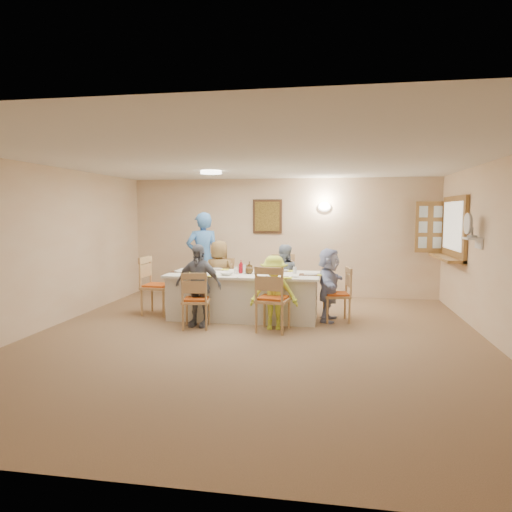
% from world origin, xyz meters
% --- Properties ---
extents(ground, '(7.00, 7.00, 0.00)m').
position_xyz_m(ground, '(0.00, 0.00, 0.00)').
color(ground, brown).
extents(room_walls, '(7.00, 7.00, 7.00)m').
position_xyz_m(room_walls, '(0.00, 0.00, 1.51)').
color(room_walls, beige).
rests_on(room_walls, ground).
extents(wall_picture, '(0.62, 0.05, 0.72)m').
position_xyz_m(wall_picture, '(-0.30, 3.46, 1.70)').
color(wall_picture, '#422817').
rests_on(wall_picture, room_walls).
extents(wall_sconce, '(0.26, 0.09, 0.18)m').
position_xyz_m(wall_sconce, '(0.90, 3.44, 1.90)').
color(wall_sconce, white).
rests_on(wall_sconce, room_walls).
extents(ceiling_light, '(0.36, 0.36, 0.05)m').
position_xyz_m(ceiling_light, '(-1.00, 1.50, 2.47)').
color(ceiling_light, white).
rests_on(ceiling_light, room_walls).
extents(serving_hatch, '(0.06, 1.50, 1.15)m').
position_xyz_m(serving_hatch, '(3.21, 2.40, 1.50)').
color(serving_hatch, olive).
rests_on(serving_hatch, room_walls).
extents(hatch_sill, '(0.30, 1.50, 0.05)m').
position_xyz_m(hatch_sill, '(3.09, 2.40, 0.97)').
color(hatch_sill, olive).
rests_on(hatch_sill, room_walls).
extents(shutter_door, '(0.55, 0.04, 1.00)m').
position_xyz_m(shutter_door, '(2.95, 3.16, 1.50)').
color(shutter_door, olive).
rests_on(shutter_door, room_walls).
extents(fan_shelf, '(0.22, 0.36, 0.03)m').
position_xyz_m(fan_shelf, '(3.13, 1.05, 1.40)').
color(fan_shelf, white).
rests_on(fan_shelf, room_walls).
extents(desk_fan, '(0.30, 0.30, 0.28)m').
position_xyz_m(desk_fan, '(3.10, 1.05, 1.55)').
color(desk_fan, '#A5A5A8').
rests_on(desk_fan, fan_shelf).
extents(dining_table, '(2.54, 1.08, 0.76)m').
position_xyz_m(dining_table, '(-0.39, 1.32, 0.38)').
color(dining_table, white).
rests_on(dining_table, ground).
extents(chair_back_left, '(0.50, 0.50, 0.92)m').
position_xyz_m(chair_back_left, '(-0.99, 2.12, 0.46)').
color(chair_back_left, tan).
rests_on(chair_back_left, ground).
extents(chair_back_right, '(0.57, 0.57, 1.02)m').
position_xyz_m(chair_back_right, '(0.21, 2.12, 0.51)').
color(chair_back_right, tan).
rests_on(chair_back_right, ground).
extents(chair_front_left, '(0.49, 0.49, 0.89)m').
position_xyz_m(chair_front_left, '(-0.99, 0.52, 0.45)').
color(chair_front_left, tan).
rests_on(chair_front_left, ground).
extents(chair_front_right, '(0.55, 0.55, 1.01)m').
position_xyz_m(chair_front_right, '(0.21, 0.52, 0.50)').
color(chair_front_right, tan).
rests_on(chair_front_right, ground).
extents(chair_left_end, '(0.52, 0.52, 1.02)m').
position_xyz_m(chair_left_end, '(-1.94, 1.32, 0.51)').
color(chair_left_end, tan).
rests_on(chair_left_end, ground).
extents(chair_right_end, '(0.50, 0.50, 0.90)m').
position_xyz_m(chair_right_end, '(1.16, 1.32, 0.45)').
color(chair_right_end, tan).
rests_on(chair_right_end, ground).
extents(diner_back_left, '(0.69, 0.50, 1.27)m').
position_xyz_m(diner_back_left, '(-0.99, 2.00, 0.64)').
color(diner_back_left, brown).
rests_on(diner_back_left, ground).
extents(diner_back_right, '(0.61, 0.48, 1.21)m').
position_xyz_m(diner_back_right, '(0.21, 2.00, 0.60)').
color(diner_back_right, '#8B9AB0').
rests_on(diner_back_right, ground).
extents(diner_front_left, '(0.83, 0.49, 1.30)m').
position_xyz_m(diner_front_left, '(-0.99, 0.64, 0.65)').
color(diner_front_left, slate).
rests_on(diner_front_left, ground).
extents(diner_front_right, '(0.79, 0.53, 1.13)m').
position_xyz_m(diner_front_right, '(0.21, 0.64, 0.57)').
color(diner_front_right, '#DBF140').
rests_on(diner_front_right, ground).
extents(diner_right_end, '(1.20, 0.62, 1.21)m').
position_xyz_m(diner_right_end, '(1.03, 1.32, 0.60)').
color(diner_right_end, '#B5BEE8').
rests_on(diner_right_end, ground).
extents(caregiver, '(0.98, 0.93, 1.79)m').
position_xyz_m(caregiver, '(-1.44, 2.47, 0.89)').
color(caregiver, '#3F73B9').
rests_on(caregiver, ground).
extents(placemat_fl, '(0.38, 0.28, 0.01)m').
position_xyz_m(placemat_fl, '(-0.99, 0.90, 0.76)').
color(placemat_fl, '#472B19').
rests_on(placemat_fl, dining_table).
extents(plate_fl, '(0.26, 0.26, 0.02)m').
position_xyz_m(plate_fl, '(-0.99, 0.90, 0.77)').
color(plate_fl, white).
rests_on(plate_fl, dining_table).
extents(napkin_fl, '(0.14, 0.14, 0.01)m').
position_xyz_m(napkin_fl, '(-0.81, 0.85, 0.77)').
color(napkin_fl, '#F8FF35').
rests_on(napkin_fl, dining_table).
extents(placemat_fr, '(0.37, 0.27, 0.01)m').
position_xyz_m(placemat_fr, '(0.21, 0.90, 0.76)').
color(placemat_fr, '#472B19').
rests_on(placemat_fr, dining_table).
extents(plate_fr, '(0.25, 0.25, 0.02)m').
position_xyz_m(plate_fr, '(0.21, 0.90, 0.77)').
color(plate_fr, white).
rests_on(plate_fr, dining_table).
extents(napkin_fr, '(0.15, 0.15, 0.01)m').
position_xyz_m(napkin_fr, '(0.39, 0.85, 0.77)').
color(napkin_fr, '#F8FF35').
rests_on(napkin_fr, dining_table).
extents(placemat_bl, '(0.34, 0.25, 0.01)m').
position_xyz_m(placemat_bl, '(-0.99, 1.74, 0.76)').
color(placemat_bl, '#472B19').
rests_on(placemat_bl, dining_table).
extents(plate_bl, '(0.24, 0.24, 0.02)m').
position_xyz_m(plate_bl, '(-0.99, 1.74, 0.77)').
color(plate_bl, white).
rests_on(plate_bl, dining_table).
extents(napkin_bl, '(0.13, 0.13, 0.01)m').
position_xyz_m(napkin_bl, '(-0.81, 1.69, 0.77)').
color(napkin_bl, '#F8FF35').
rests_on(napkin_bl, dining_table).
extents(placemat_br, '(0.34, 0.25, 0.01)m').
position_xyz_m(placemat_br, '(0.21, 1.74, 0.76)').
color(placemat_br, '#472B19').
rests_on(placemat_br, dining_table).
extents(plate_br, '(0.24, 0.24, 0.02)m').
position_xyz_m(plate_br, '(0.21, 1.74, 0.77)').
color(plate_br, white).
rests_on(plate_br, dining_table).
extents(napkin_br, '(0.14, 0.14, 0.01)m').
position_xyz_m(napkin_br, '(0.39, 1.69, 0.77)').
color(napkin_br, '#F8FF35').
rests_on(napkin_br, dining_table).
extents(placemat_le, '(0.37, 0.27, 0.01)m').
position_xyz_m(placemat_le, '(-1.49, 1.32, 0.76)').
color(placemat_le, '#472B19').
rests_on(placemat_le, dining_table).
extents(plate_le, '(0.26, 0.26, 0.02)m').
position_xyz_m(plate_le, '(-1.49, 1.32, 0.77)').
color(plate_le, white).
rests_on(plate_le, dining_table).
extents(napkin_le, '(0.13, 0.13, 0.01)m').
position_xyz_m(napkin_le, '(-1.31, 1.27, 0.77)').
color(napkin_le, '#F8FF35').
rests_on(napkin_le, dining_table).
extents(placemat_re, '(0.37, 0.28, 0.01)m').
position_xyz_m(placemat_re, '(0.73, 1.32, 0.76)').
color(placemat_re, '#472B19').
rests_on(placemat_re, dining_table).
extents(plate_re, '(0.22, 0.22, 0.01)m').
position_xyz_m(plate_re, '(0.73, 1.32, 0.77)').
color(plate_re, white).
rests_on(plate_re, dining_table).
extents(napkin_re, '(0.13, 0.13, 0.01)m').
position_xyz_m(napkin_re, '(0.91, 1.27, 0.77)').
color(napkin_re, '#F8FF35').
rests_on(napkin_re, dining_table).
extents(teacup_a, '(0.13, 0.13, 0.08)m').
position_xyz_m(teacup_a, '(-1.15, 1.03, 0.80)').
color(teacup_a, white).
rests_on(teacup_a, dining_table).
extents(teacup_b, '(0.10, 0.10, 0.08)m').
position_xyz_m(teacup_b, '(-0.02, 1.82, 0.80)').
color(teacup_b, white).
rests_on(teacup_b, dining_table).
extents(bowl_a, '(0.33, 0.33, 0.05)m').
position_xyz_m(bowl_a, '(-0.63, 1.05, 0.79)').
color(bowl_a, white).
rests_on(bowl_a, dining_table).
extents(bowl_b, '(0.20, 0.20, 0.05)m').
position_xyz_m(bowl_b, '(-0.05, 1.54, 0.79)').
color(bowl_b, white).
rests_on(bowl_b, dining_table).
extents(condiment_ketchup, '(0.11, 0.11, 0.23)m').
position_xyz_m(condiment_ketchup, '(-0.44, 1.31, 0.87)').
color(condiment_ketchup, '#AE0E1B').
rests_on(condiment_ketchup, dining_table).
extents(condiment_brown, '(0.15, 0.15, 0.20)m').
position_xyz_m(condiment_brown, '(-0.32, 1.40, 0.86)').
color(condiment_brown, '#462F12').
rests_on(condiment_brown, dining_table).
extents(condiment_malt, '(0.21, 0.21, 0.17)m').
position_xyz_m(condiment_malt, '(-0.29, 1.28, 0.85)').
color(condiment_malt, '#462F12').
rests_on(condiment_malt, dining_table).
extents(drinking_glass, '(0.06, 0.06, 0.10)m').
position_xyz_m(drinking_glass, '(-0.54, 1.37, 0.82)').
color(drinking_glass, silver).
rests_on(drinking_glass, dining_table).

